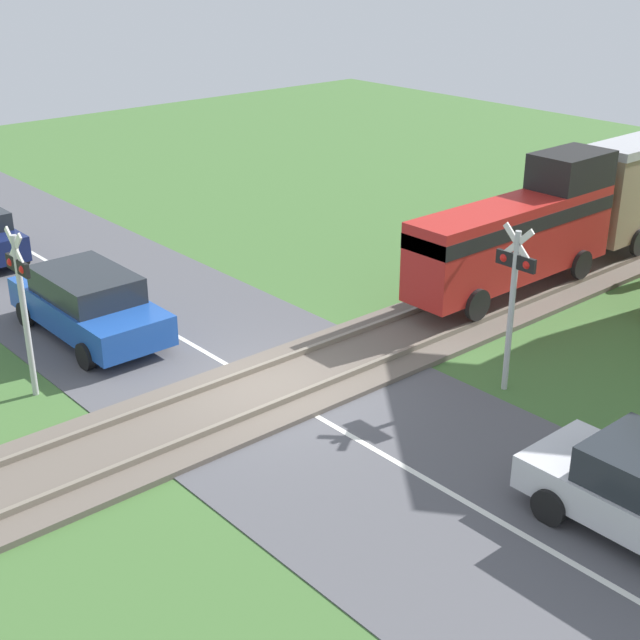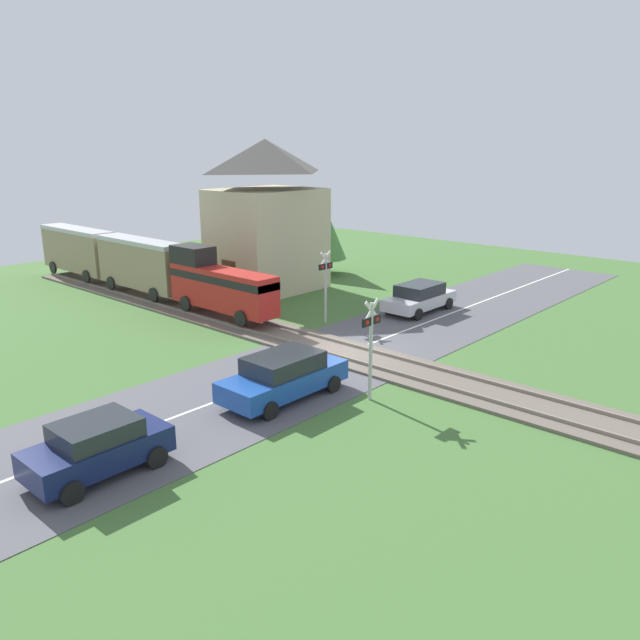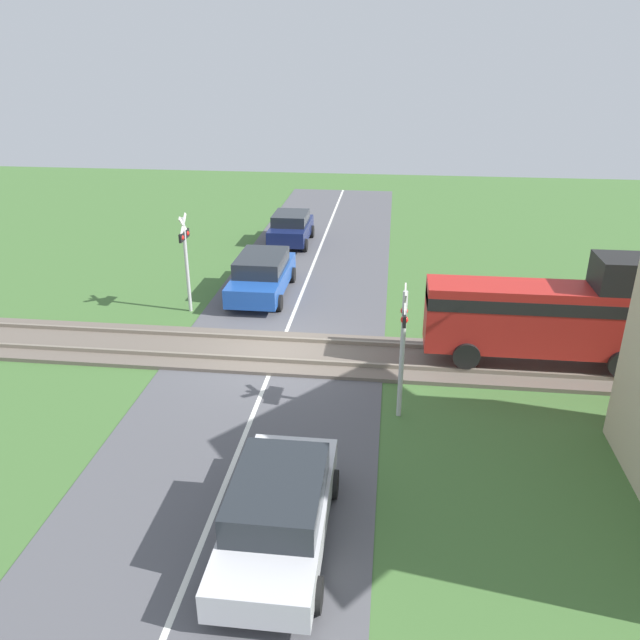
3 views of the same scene
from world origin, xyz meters
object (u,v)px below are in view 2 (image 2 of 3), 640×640
object	(u,v)px
car_behind_queue	(97,446)
crossing_signal_east_approach	(326,278)
train	(139,264)
station_building	(267,218)
pedestrian_by_station	(201,287)
car_far_side	(419,297)
crossing_signal_west_approach	(371,337)
car_near_crossing	(284,376)

from	to	relation	value
car_behind_queue	crossing_signal_east_approach	distance (m)	15.52
train	station_building	world-z (taller)	station_building
train	car_behind_queue	xyz separation A→B (m)	(-11.59, -16.24, -1.10)
station_building	pedestrian_by_station	distance (m)	5.55
car_far_side	car_behind_queue	distance (m)	19.52
car_behind_queue	crossing_signal_west_approach	world-z (taller)	crossing_signal_west_approach
car_far_side	pedestrian_by_station	world-z (taller)	pedestrian_by_station
car_far_side	pedestrian_by_station	distance (m)	11.85
car_behind_queue	car_far_side	bearing A→B (deg)	8.49
car_near_crossing	car_far_side	world-z (taller)	car_near_crossing
crossing_signal_west_approach	station_building	size ratio (longest dim) A/B	0.40
crossing_signal_west_approach	car_far_side	bearing A→B (deg)	25.38
station_building	car_far_side	bearing A→B (deg)	-80.21
car_far_side	station_building	size ratio (longest dim) A/B	0.51
crossing_signal_east_approach	car_near_crossing	bearing A→B (deg)	-147.10
car_near_crossing	car_far_side	size ratio (longest dim) A/B	1.05
car_far_side	crossing_signal_east_approach	bearing A→B (deg)	154.88
car_far_side	crossing_signal_east_approach	xyz separation A→B (m)	(-4.71, 2.21, 1.43)
train	crossing_signal_east_approach	xyz separation A→B (m)	(3.01, -11.15, 0.31)
station_building	car_behind_queue	bearing A→B (deg)	-145.09
crossing_signal_west_approach	station_building	world-z (taller)	station_building
crossing_signal_west_approach	pedestrian_by_station	distance (m)	16.17
car_behind_queue	car_near_crossing	bearing A→B (deg)	0.00
car_near_crossing	station_building	xyz separation A→B (m)	(10.94, 12.33, 3.35)
station_building	pedestrian_by_station	bearing A→B (deg)	169.06
car_behind_queue	crossing_signal_east_approach	xyz separation A→B (m)	(14.59, 5.09, 1.42)
train	car_far_side	bearing A→B (deg)	-59.99
car_near_crossing	station_building	bearing A→B (deg)	48.42
car_far_side	station_building	xyz separation A→B (m)	(-1.63, 9.45, 3.40)
station_building	pedestrian_by_station	size ratio (longest dim) A/B	5.40
crossing_signal_west_approach	car_near_crossing	bearing A→B (deg)	129.97
car_behind_queue	crossing_signal_east_approach	world-z (taller)	crossing_signal_east_approach
car_near_crossing	pedestrian_by_station	world-z (taller)	pedestrian_by_station
car_near_crossing	car_behind_queue	size ratio (longest dim) A/B	1.27
car_far_side	crossing_signal_east_approach	distance (m)	5.39
train	pedestrian_by_station	distance (m)	3.76
train	crossing_signal_west_approach	bearing A→B (deg)	-99.26
car_far_side	car_near_crossing	bearing A→B (deg)	-167.10
crossing_signal_east_approach	station_building	xyz separation A→B (m)	(3.08, 7.25, 1.97)
car_near_crossing	pedestrian_by_station	bearing A→B (deg)	63.10
car_behind_queue	pedestrian_by_station	bearing A→B (deg)	44.47
car_far_side	pedestrian_by_station	xyz separation A→B (m)	(-5.90, 10.28, -0.05)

